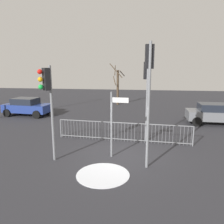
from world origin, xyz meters
name	(u,v)px	position (x,y,z in m)	size (l,w,h in m)	color
ground_plane	(119,155)	(0.00, 0.00, 0.00)	(60.00, 60.00, 0.00)	#2D2D33
traffic_light_foreground_left	(47,92)	(-2.85, -1.01, 2.99)	(0.46, 0.47, 4.07)	slate
traffic_light_rear_right	(147,82)	(1.20, 2.36, 3.20)	(0.37, 0.56, 4.37)	slate
traffic_light_mid_right	(149,78)	(1.22, -0.93, 3.61)	(0.35, 0.57, 4.94)	slate
direction_sign_post	(113,121)	(-0.26, -0.20, 1.66)	(0.79, 0.11, 2.96)	slate
pedestrian_guard_railing	(123,132)	(-0.01, 1.97, 0.55)	(7.32, 0.57, 1.07)	slate
car_grey_near	(214,113)	(6.05, 6.66, 0.77)	(3.82, 1.96, 1.47)	slate
car_blue_mid	(27,106)	(-8.58, 7.46, 0.77)	(3.93, 2.20, 1.47)	navy
bare_tree_left	(118,85)	(-1.71, 13.97, 2.08)	(1.53, 1.13, 4.36)	#473828
snow_patch_kerb	(103,175)	(-0.40, -1.96, 0.01)	(2.03, 2.03, 0.01)	white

